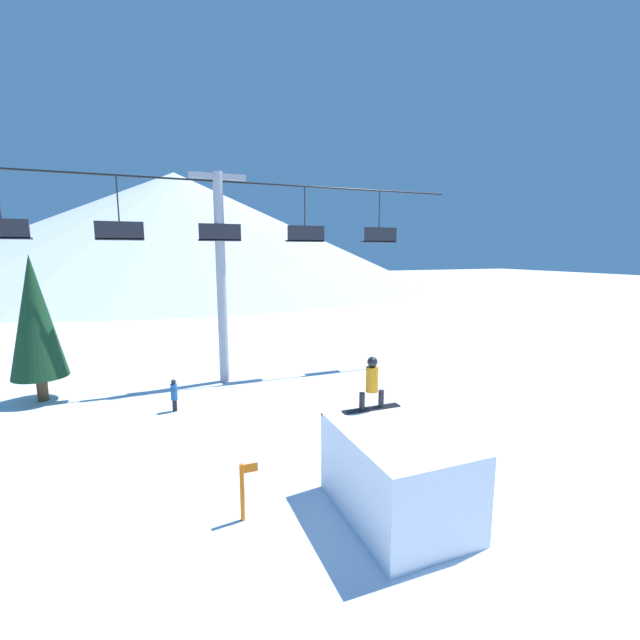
{
  "coord_description": "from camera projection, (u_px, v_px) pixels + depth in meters",
  "views": [
    {
      "loc": [
        -4.94,
        -7.15,
        5.9
      ],
      "look_at": [
        -0.05,
        5.19,
        3.77
      ],
      "focal_mm": 24.0,
      "sensor_mm": 36.0,
      "label": 1
    }
  ],
  "objects": [
    {
      "name": "distant_skier",
      "position": [
        174.0,
        394.0,
        15.88
      ],
      "size": [
        0.24,
        0.24,
        1.23
      ],
      "color": "black",
      "rests_on": "ground_plane"
    },
    {
      "name": "chairlift",
      "position": [
        220.0,
        256.0,
        18.76
      ],
      "size": [
        23.25,
        0.44,
        9.28
      ],
      "color": "#9E9EA3",
      "rests_on": "ground_plane"
    },
    {
      "name": "trail_marker",
      "position": [
        243.0,
        490.0,
        9.39
      ],
      "size": [
        0.41,
        0.1,
        1.32
      ],
      "color": "orange",
      "rests_on": "ground_plane"
    },
    {
      "name": "snow_ramp",
      "position": [
        397.0,
        473.0,
        9.58
      ],
      "size": [
        2.33,
        3.38,
        1.97
      ],
      "color": "white",
      "rests_on": "ground_plane"
    },
    {
      "name": "pine_tree_near",
      "position": [
        35.0,
        317.0,
        16.61
      ],
      "size": [
        2.03,
        2.03,
        5.82
      ],
      "color": "#4C3823",
      "rests_on": "ground_plane"
    },
    {
      "name": "mountain_ridge",
      "position": [
        176.0,
        229.0,
        78.18
      ],
      "size": [
        88.98,
        88.98,
        19.96
      ],
      "color": "silver",
      "rests_on": "ground_plane"
    },
    {
      "name": "snowboarder",
      "position": [
        372.0,
        383.0,
        10.66
      ],
      "size": [
        1.55,
        0.31,
        1.36
      ],
      "color": "black",
      "rests_on": "snow_ramp"
    },
    {
      "name": "ground_plane",
      "position": [
        410.0,
        526.0,
        9.29
      ],
      "size": [
        220.0,
        220.0,
        0.0
      ],
      "primitive_type": "plane",
      "color": "white"
    }
  ]
}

